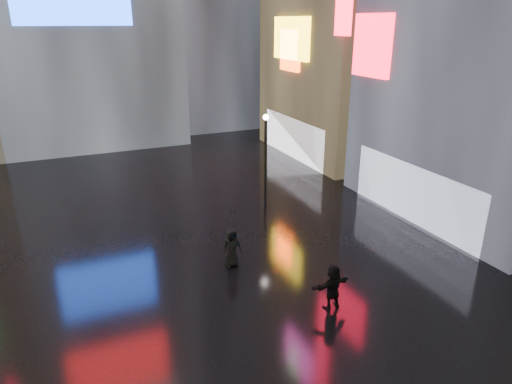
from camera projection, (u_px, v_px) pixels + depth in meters
ground at (190, 235)px, 22.33m from camera, size 140.00×140.00×0.00m
lamp_far at (266, 156)px, 24.85m from camera, size 0.30×0.30×5.20m
pedestrian_4 at (232, 247)px, 19.24m from camera, size 0.86×0.57×1.72m
pedestrian_5 at (333, 287)px, 16.38m from camera, size 1.64×0.64×1.73m
umbrella_2 at (231, 220)px, 18.79m from camera, size 1.27×1.27×0.84m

